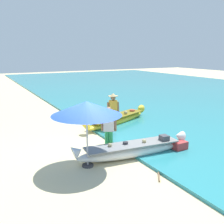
{
  "coord_description": "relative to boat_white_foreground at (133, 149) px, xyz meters",
  "views": [
    {
      "loc": [
        -3.38,
        -7.59,
        3.52
      ],
      "look_at": [
        2.03,
        2.42,
        0.9
      ],
      "focal_mm": 41.67,
      "sensor_mm": 36.0,
      "label": 1
    }
  ],
  "objects": [
    {
      "name": "boat_white_foreground",
      "position": [
        0.0,
        0.0,
        0.0
      ],
      "size": [
        4.3,
        1.08,
        0.75
      ],
      "color": "white",
      "rests_on": "ground"
    },
    {
      "name": "paddle",
      "position": [
        0.31,
        -0.98,
        -0.23
      ],
      "size": [
        1.2,
        1.57,
        0.05
      ],
      "color": "#8E6B47",
      "rests_on": "ground"
    },
    {
      "name": "patio_umbrella_large",
      "position": [
        -1.68,
        0.0,
        1.61
      ],
      "size": [
        2.15,
        2.15,
        2.09
      ],
      "color": "#B7B7BC",
      "rests_on": "ground"
    },
    {
      "name": "person_vendor_hatted",
      "position": [
        0.89,
        3.04,
        0.75
      ],
      "size": [
        0.58,
        0.44,
        1.74
      ],
      "color": "#B2383D",
      "rests_on": "ground"
    },
    {
      "name": "sea",
      "position": [
        11.98,
        8.52,
        -0.21
      ],
      "size": [
        24.0,
        56.0,
        0.1
      ],
      "primitive_type": "cube",
      "color": "teal",
      "rests_on": "ground"
    },
    {
      "name": "ground_plane",
      "position": [
        -1.25,
        0.52,
        -0.26
      ],
      "size": [
        80.0,
        80.0,
        0.0
      ],
      "primitive_type": "plane",
      "color": "beige"
    },
    {
      "name": "boat_yellow_midground",
      "position": [
        1.58,
        3.88,
        -0.01
      ],
      "size": [
        4.38,
        2.31,
        0.73
      ],
      "color": "yellow",
      "rests_on": "ground"
    },
    {
      "name": "person_tourist_customer",
      "position": [
        -0.57,
        0.68,
        0.69
      ],
      "size": [
        0.58,
        0.46,
        1.69
      ],
      "color": "green",
      "rests_on": "ground"
    },
    {
      "name": "cooler_box",
      "position": [
        1.76,
        -0.44,
        -0.07
      ],
      "size": [
        0.53,
        0.32,
        0.38
      ],
      "primitive_type": "cube",
      "rotation": [
        0.0,
        0.0,
        0.03
      ],
      "color": "#C63838",
      "rests_on": "ground"
    }
  ]
}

